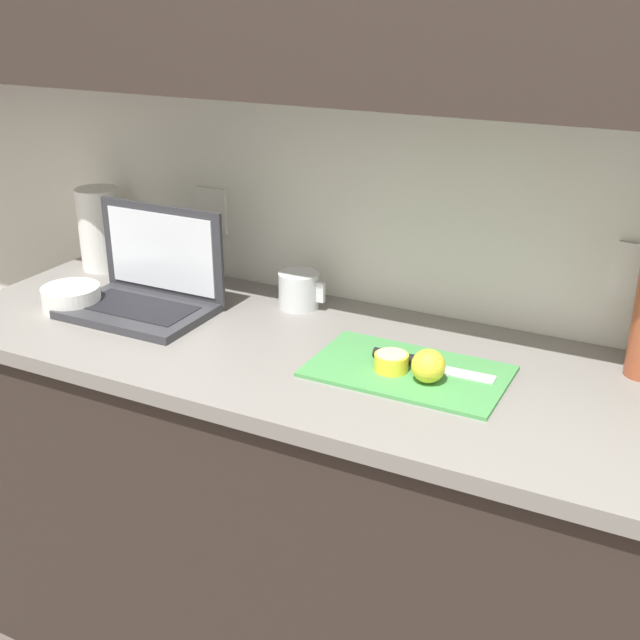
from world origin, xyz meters
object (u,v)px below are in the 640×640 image
(laptop, at_px, (148,286))
(lemon_half_cut, at_px, (391,362))
(cutting_board, at_px, (408,371))
(measuring_cup, at_px, (299,290))
(knife, at_px, (412,361))
(lemon_whole_beside, at_px, (428,366))
(paper_towel_roll, at_px, (100,229))
(bowl_white, at_px, (71,298))

(laptop, relative_size, lemon_half_cut, 5.02)
(cutting_board, bearing_deg, measuring_cup, 149.61)
(knife, relative_size, lemon_whole_beside, 3.79)
(knife, xyz_separation_m, measuring_cup, (-0.37, 0.19, 0.03))
(knife, bearing_deg, laptop, 177.44)
(laptop, relative_size, measuring_cup, 2.94)
(lemon_half_cut, distance_m, paper_towel_roll, 0.99)
(laptop, bearing_deg, bowl_white, -154.42)
(cutting_board, bearing_deg, knife, 91.40)
(bowl_white, bearing_deg, cutting_board, 2.89)
(lemon_whole_beside, distance_m, paper_towel_roll, 1.07)
(bowl_white, relative_size, paper_towel_roll, 0.63)
(bowl_white, bearing_deg, knife, 4.58)
(cutting_board, distance_m, measuring_cup, 0.43)
(lemon_half_cut, xyz_separation_m, lemon_whole_beside, (0.08, -0.01, 0.02))
(measuring_cup, height_order, paper_towel_roll, paper_towel_roll)
(laptop, bearing_deg, lemon_half_cut, -5.19)
(knife, height_order, lemon_half_cut, lemon_half_cut)
(lemon_whole_beside, bearing_deg, lemon_half_cut, 170.30)
(measuring_cup, bearing_deg, lemon_whole_beside, -30.44)
(laptop, xyz_separation_m, lemon_whole_beside, (0.74, -0.07, -0.02))
(measuring_cup, bearing_deg, knife, -27.41)
(cutting_board, xyz_separation_m, lemon_half_cut, (-0.03, -0.02, 0.02))
(laptop, xyz_separation_m, lemon_half_cut, (0.66, -0.06, -0.03))
(knife, bearing_deg, cutting_board, -90.01)
(lemon_whole_beside, xyz_separation_m, paper_towel_roll, (-1.04, 0.26, 0.07))
(cutting_board, distance_m, bowl_white, 0.86)
(cutting_board, distance_m, knife, 0.03)
(measuring_cup, bearing_deg, laptop, -150.93)
(lemon_whole_beside, bearing_deg, paper_towel_roll, 166.15)
(bowl_white, xyz_separation_m, paper_towel_roll, (-0.13, 0.27, 0.08))
(knife, relative_size, paper_towel_roll, 1.15)
(knife, bearing_deg, measuring_cup, 151.18)
(cutting_board, relative_size, bowl_white, 2.84)
(lemon_half_cut, relative_size, lemon_whole_beside, 1.03)
(lemon_half_cut, bearing_deg, cutting_board, 30.70)
(measuring_cup, xyz_separation_m, paper_towel_roll, (-0.62, 0.01, 0.07))
(knife, bearing_deg, bowl_white, -176.83)
(knife, xyz_separation_m, paper_towel_roll, (-0.99, 0.20, 0.09))
(laptop, bearing_deg, lemon_whole_beside, -5.73)
(lemon_whole_beside, bearing_deg, cutting_board, 149.18)
(laptop, bearing_deg, paper_towel_roll, 148.20)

